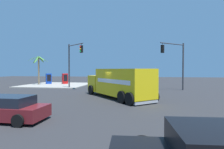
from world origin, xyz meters
name	(u,v)px	position (x,y,z in m)	size (l,w,h in m)	color
ground_plane	(119,98)	(0.00, 0.00, 0.00)	(100.00, 100.00, 0.00)	#2B2B2D
sidewalk_corner_far	(57,85)	(12.10, 12.10, 0.07)	(10.16, 10.16, 0.14)	#9E998E
delivery_truck	(119,83)	(0.05, 0.00, 1.47)	(8.11, 7.43, 2.78)	yellow
traffic_light_primary	(73,59)	(7.16, 7.31, 4.18)	(2.52, 3.01, 6.21)	#38383D
traffic_light_secondary	(176,59)	(7.23, -6.56, 4.05)	(2.88, 3.34, 6.17)	#38383D
sedan_maroon	(6,109)	(-8.37, 4.99, 0.63)	(2.05, 4.31, 1.31)	maroon
vending_machine_red	(49,79)	(13.28, 14.28, 1.07)	(1.15, 1.17, 1.85)	#0F38B2
vending_machine_blue	(65,79)	(13.77, 11.41, 1.07)	(1.15, 1.17, 1.85)	red
palm_tree_far	(39,65)	(11.77, 15.28, 3.50)	(3.00, 3.04, 4.89)	#7A6647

